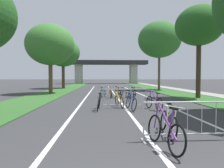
{
  "coord_description": "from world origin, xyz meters",
  "views": [
    {
      "loc": [
        -1.31,
        -1.83,
        1.69
      ],
      "look_at": [
        -0.03,
        21.4,
        0.87
      ],
      "focal_mm": 31.53,
      "sensor_mm": 36.0,
      "label": 1
    }
  ],
  "objects_px": {
    "bicycle_yellow_5": "(119,101)",
    "bicycle_blue_8": "(131,103)",
    "bicycle_green_9": "(130,94)",
    "bicycle_red_6": "(118,93)",
    "bicycle_teal_7": "(103,93)",
    "tree_left_oak_mid": "(63,53)",
    "bicycle_black_0": "(132,93)",
    "tree_right_pine_far": "(199,26)",
    "bicycle_purple_1": "(164,132)",
    "bicycle_black_10": "(99,103)",
    "tree_left_maple_mid": "(50,45)",
    "bicycle_purple_11": "(154,102)",
    "bicycle_white_4": "(168,123)",
    "bicycle_silver_3": "(121,93)",
    "crowd_barrier_second": "(125,99)",
    "bicycle_orange_2": "(111,94)",
    "crowd_barrier_third": "(114,91)",
    "tree_right_pine_near": "(159,40)",
    "crowd_barrier_nearest": "(187,121)"
  },
  "relations": [
    {
      "from": "crowd_barrier_nearest",
      "to": "bicycle_teal_7",
      "type": "height_order",
      "value": "crowd_barrier_nearest"
    },
    {
      "from": "bicycle_silver_3",
      "to": "crowd_barrier_nearest",
      "type": "bearing_deg",
      "value": 106.79
    },
    {
      "from": "tree_left_oak_mid",
      "to": "bicycle_white_4",
      "type": "relative_size",
      "value": 4.46
    },
    {
      "from": "bicycle_green_9",
      "to": "bicycle_red_6",
      "type": "bearing_deg",
      "value": 158.08
    },
    {
      "from": "crowd_barrier_second",
      "to": "bicycle_blue_8",
      "type": "xyz_separation_m",
      "value": [
        0.27,
        -0.58,
        -0.15
      ]
    },
    {
      "from": "tree_left_oak_mid",
      "to": "bicycle_black_10",
      "type": "distance_m",
      "value": 20.85
    },
    {
      "from": "tree_right_pine_near",
      "to": "crowd_barrier_nearest",
      "type": "height_order",
      "value": "tree_right_pine_near"
    },
    {
      "from": "bicycle_purple_1",
      "to": "bicycle_blue_8",
      "type": "bearing_deg",
      "value": 79.03
    },
    {
      "from": "crowd_barrier_nearest",
      "to": "bicycle_purple_1",
      "type": "distance_m",
      "value": 0.93
    },
    {
      "from": "bicycle_orange_2",
      "to": "bicycle_blue_8",
      "type": "relative_size",
      "value": 0.96
    },
    {
      "from": "bicycle_yellow_5",
      "to": "bicycle_green_9",
      "type": "xyz_separation_m",
      "value": [
        1.27,
        4.59,
        0.01
      ]
    },
    {
      "from": "crowd_barrier_nearest",
      "to": "bicycle_yellow_5",
      "type": "relative_size",
      "value": 1.54
    },
    {
      "from": "bicycle_purple_1",
      "to": "bicycle_black_0",
      "type": "bearing_deg",
      "value": 73.93
    },
    {
      "from": "tree_left_maple_mid",
      "to": "tree_right_pine_far",
      "type": "bearing_deg",
      "value": -22.06
    },
    {
      "from": "tree_right_pine_near",
      "to": "tree_left_oak_mid",
      "type": "bearing_deg",
      "value": 161.38
    },
    {
      "from": "tree_left_maple_mid",
      "to": "bicycle_blue_8",
      "type": "distance_m",
      "value": 13.02
    },
    {
      "from": "crowd_barrier_second",
      "to": "bicycle_purple_11",
      "type": "bearing_deg",
      "value": -20.99
    },
    {
      "from": "bicycle_orange_2",
      "to": "bicycle_silver_3",
      "type": "height_order",
      "value": "bicycle_orange_2"
    },
    {
      "from": "bicycle_yellow_5",
      "to": "bicycle_blue_8",
      "type": "distance_m",
      "value": 1.15
    },
    {
      "from": "crowd_barrier_nearest",
      "to": "bicycle_yellow_5",
      "type": "height_order",
      "value": "crowd_barrier_nearest"
    },
    {
      "from": "tree_left_maple_mid",
      "to": "bicycle_white_4",
      "type": "relative_size",
      "value": 4.19
    },
    {
      "from": "tree_left_oak_mid",
      "to": "bicycle_black_10",
      "type": "height_order",
      "value": "tree_left_oak_mid"
    },
    {
      "from": "bicycle_teal_7",
      "to": "bicycle_green_9",
      "type": "bearing_deg",
      "value": -9.7
    },
    {
      "from": "crowd_barrier_nearest",
      "to": "bicycle_purple_11",
      "type": "distance_m",
      "value": 5.0
    },
    {
      "from": "tree_right_pine_far",
      "to": "crowd_barrier_third",
      "type": "bearing_deg",
      "value": 170.62
    },
    {
      "from": "bicycle_red_6",
      "to": "bicycle_blue_8",
      "type": "bearing_deg",
      "value": 79.59
    },
    {
      "from": "bicycle_red_6",
      "to": "bicycle_teal_7",
      "type": "xyz_separation_m",
      "value": [
        -1.17,
        0.79,
        -0.02
      ]
    },
    {
      "from": "bicycle_yellow_5",
      "to": "bicycle_blue_8",
      "type": "xyz_separation_m",
      "value": [
        0.53,
        -1.02,
        0.02
      ]
    },
    {
      "from": "bicycle_black_0",
      "to": "bicycle_yellow_5",
      "type": "height_order",
      "value": "bicycle_black_0"
    },
    {
      "from": "bicycle_blue_8",
      "to": "bicycle_purple_1",
      "type": "bearing_deg",
      "value": -98.71
    },
    {
      "from": "crowd_barrier_third",
      "to": "bicycle_red_6",
      "type": "relative_size",
      "value": 1.49
    },
    {
      "from": "tree_left_maple_mid",
      "to": "bicycle_black_0",
      "type": "height_order",
      "value": "tree_left_maple_mid"
    },
    {
      "from": "tree_left_maple_mid",
      "to": "bicycle_black_10",
      "type": "relative_size",
      "value": 4.28
    },
    {
      "from": "tree_right_pine_far",
      "to": "bicycle_yellow_5",
      "type": "distance_m",
      "value": 9.38
    },
    {
      "from": "bicycle_black_0",
      "to": "bicycle_silver_3",
      "type": "relative_size",
      "value": 0.98
    },
    {
      "from": "bicycle_purple_1",
      "to": "bicycle_green_9",
      "type": "height_order",
      "value": "bicycle_purple_1"
    },
    {
      "from": "tree_left_maple_mid",
      "to": "bicycle_purple_1",
      "type": "relative_size",
      "value": 4.01
    },
    {
      "from": "bicycle_teal_7",
      "to": "bicycle_purple_11",
      "type": "height_order",
      "value": "bicycle_purple_11"
    },
    {
      "from": "tree_left_oak_mid",
      "to": "bicycle_red_6",
      "type": "xyz_separation_m",
      "value": [
        6.99,
        -13.83,
        -4.95
      ]
    },
    {
      "from": "tree_right_pine_far",
      "to": "bicycle_blue_8",
      "type": "xyz_separation_m",
      "value": [
        -6.09,
        -5.05,
        -5.28
      ]
    },
    {
      "from": "crowd_barrier_third",
      "to": "bicycle_black_0",
      "type": "distance_m",
      "value": 1.63
    },
    {
      "from": "crowd_barrier_nearest",
      "to": "bicycle_red_6",
      "type": "distance_m",
      "value": 10.76
    },
    {
      "from": "tree_left_oak_mid",
      "to": "bicycle_black_0",
      "type": "height_order",
      "value": "tree_left_oak_mid"
    },
    {
      "from": "bicycle_yellow_5",
      "to": "bicycle_red_6",
      "type": "height_order",
      "value": "bicycle_red_6"
    },
    {
      "from": "tree_left_maple_mid",
      "to": "bicycle_purple_11",
      "type": "height_order",
      "value": "tree_left_maple_mid"
    },
    {
      "from": "bicycle_silver_3",
      "to": "bicycle_purple_11",
      "type": "bearing_deg",
      "value": 112.71
    },
    {
      "from": "bicycle_black_0",
      "to": "bicycle_silver_3",
      "type": "height_order",
      "value": "bicycle_silver_3"
    },
    {
      "from": "crowd_barrier_third",
      "to": "bicycle_black_0",
      "type": "height_order",
      "value": "crowd_barrier_third"
    },
    {
      "from": "bicycle_yellow_5",
      "to": "bicycle_white_4",
      "type": "bearing_deg",
      "value": -92.27
    },
    {
      "from": "bicycle_purple_11",
      "to": "bicycle_green_9",
      "type": "bearing_deg",
      "value": 81.92
    }
  ]
}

